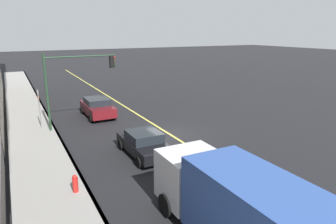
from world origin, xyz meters
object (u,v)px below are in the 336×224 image
object	(u,v)px
car_black	(144,143)
truck_blue	(238,208)
traffic_light_mast	(75,76)
car_maroon	(97,107)
street_sign_post	(39,106)
fire_hydrant	(75,185)

from	to	relation	value
car_black	truck_blue	size ratio (longest dim) A/B	0.59
truck_blue	traffic_light_mast	distance (m)	15.58
car_maroon	traffic_light_mast	distance (m)	4.42
street_sign_post	traffic_light_mast	bearing A→B (deg)	-111.96
street_sign_post	fire_hydrant	size ratio (longest dim) A/B	3.09
fire_hydrant	truck_blue	bearing A→B (deg)	-147.35
traffic_light_mast	fire_hydrant	world-z (taller)	traffic_light_mast
traffic_light_mast	street_sign_post	xyz separation A→B (m)	(0.99, 2.46, -2.08)
truck_blue	traffic_light_mast	bearing A→B (deg)	6.17
truck_blue	traffic_light_mast	xyz separation A→B (m)	(15.33, 1.66, 2.23)
car_black	traffic_light_mast	world-z (taller)	traffic_light_mast
car_maroon	fire_hydrant	size ratio (longest dim) A/B	4.69
street_sign_post	fire_hydrant	bearing A→B (deg)	-178.32
street_sign_post	fire_hydrant	xyz separation A→B (m)	(-10.37, -0.30, -1.25)
fire_hydrant	traffic_light_mast	bearing A→B (deg)	-12.95
car_maroon	traffic_light_mast	size ratio (longest dim) A/B	0.81
street_sign_post	car_maroon	bearing A→B (deg)	-71.24
car_maroon	car_black	size ratio (longest dim) A/B	1.04
car_maroon	street_sign_post	bearing A→B (deg)	108.76
car_maroon	street_sign_post	world-z (taller)	street_sign_post
car_black	traffic_light_mast	bearing A→B (deg)	18.30
car_black	fire_hydrant	size ratio (longest dim) A/B	4.53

